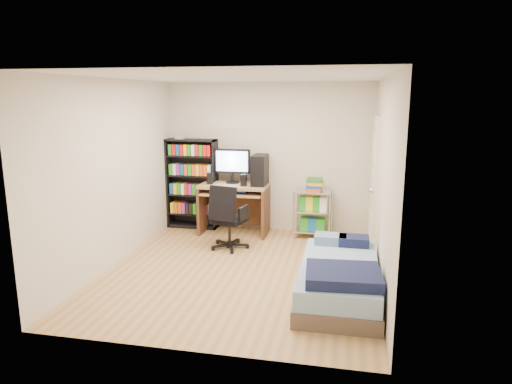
% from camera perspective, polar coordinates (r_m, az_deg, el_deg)
% --- Properties ---
extents(room, '(3.58, 4.08, 2.58)m').
position_cam_1_polar(room, '(5.80, -1.88, 1.77)').
color(room, tan).
rests_on(room, ground).
extents(media_shelf, '(0.87, 0.29, 1.61)m').
position_cam_1_polar(media_shelf, '(7.99, -7.99, 1.17)').
color(media_shelf, black).
rests_on(media_shelf, room).
extents(computer_desk, '(1.12, 0.65, 1.41)m').
position_cam_1_polar(computer_desk, '(7.59, -1.84, 0.44)').
color(computer_desk, tan).
rests_on(computer_desk, room).
extents(office_chair, '(0.72, 0.72, 0.99)m').
position_cam_1_polar(office_chair, '(6.90, -3.51, -4.57)').
color(office_chair, black).
rests_on(office_chair, room).
extents(wire_cart, '(0.61, 0.45, 0.96)m').
position_cam_1_polar(wire_cart, '(7.45, 7.18, -0.96)').
color(wire_cart, silver).
rests_on(wire_cart, room).
extents(bed, '(0.90, 1.80, 0.51)m').
position_cam_1_polar(bed, '(5.40, 10.37, -10.54)').
color(bed, brown).
rests_on(bed, room).
extents(door, '(0.12, 0.80, 2.00)m').
position_cam_1_polar(door, '(7.03, 14.56, 1.12)').
color(door, white).
rests_on(door, room).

